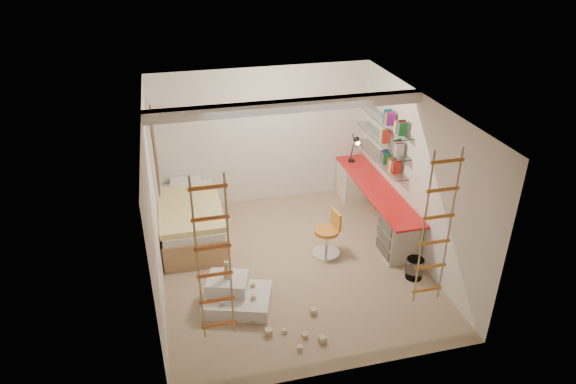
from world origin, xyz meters
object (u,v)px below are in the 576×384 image
object	(u,v)px
bed	(191,220)
play_platform	(235,295)
swivel_chair	(328,239)
desk	(375,204)

from	to	relation	value
bed	play_platform	world-z (taller)	bed
bed	swivel_chair	distance (m)	2.36
bed	desk	bearing A→B (deg)	-6.49
swivel_chair	play_platform	world-z (taller)	swivel_chair
desk	play_platform	size ratio (longest dim) A/B	2.59
swivel_chair	play_platform	size ratio (longest dim) A/B	0.71
swivel_chair	desk	bearing A→B (deg)	33.05
bed	play_platform	size ratio (longest dim) A/B	1.85
bed	swivel_chair	size ratio (longest dim) A/B	2.60
desk	bed	bearing A→B (deg)	173.51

